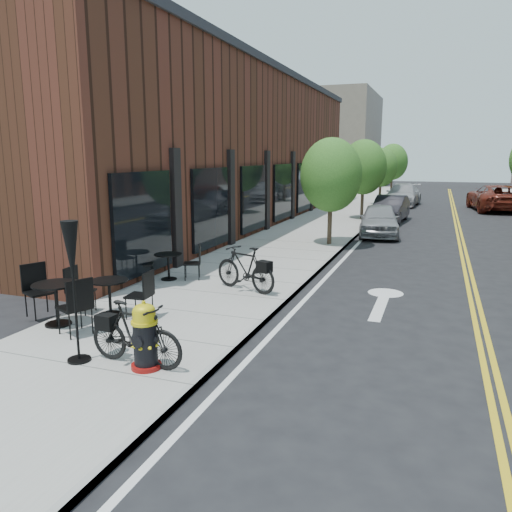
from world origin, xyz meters
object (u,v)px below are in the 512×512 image
at_px(patio_umbrella, 72,262).
at_px(parked_car_b, 390,209).
at_px(fire_hydrant, 145,337).
at_px(parked_car_c, 403,195).
at_px(bicycle_left, 245,268).
at_px(parked_car_a, 379,220).
at_px(bistro_set_a, 56,298).
at_px(parked_car_far, 496,198).
at_px(bistro_set_b, 110,292).
at_px(bicycle_right, 136,334).
at_px(bistro_set_c, 168,263).

distance_m(patio_umbrella, parked_car_b, 20.17).
distance_m(fire_hydrant, parked_car_c, 28.63).
relative_size(patio_umbrella, parked_car_b, 0.55).
relative_size(bicycle_left, parked_car_a, 0.46).
distance_m(bistro_set_a, patio_umbrella, 2.24).
bearing_deg(parked_car_c, parked_car_far, -8.83).
bearing_deg(fire_hydrant, parked_car_a, 75.26).
distance_m(bistro_set_a, bistro_set_b, 1.03).
xyz_separation_m(bicycle_left, bistro_set_a, (-2.45, -3.53, -0.01)).
distance_m(bicycle_right, bistro_set_b, 2.69).
bearing_deg(bicycle_left, patio_umbrella, 9.44).
xyz_separation_m(bicycle_left, parked_car_c, (1.95, 23.92, 0.05)).
bearing_deg(bistro_set_a, parked_car_c, 104.66).
distance_m(bicycle_left, bistro_set_a, 4.30).
bearing_deg(parked_car_c, bistro_set_a, -94.43).
bearing_deg(parked_car_a, fire_hydrant, -103.12).
bearing_deg(parked_car_b, bistro_set_a, -98.83).
height_order(fire_hydrant, bistro_set_a, bistro_set_a).
relative_size(patio_umbrella, parked_car_far, 0.39).
distance_m(bicycle_left, bicycle_right, 4.61).
height_order(fire_hydrant, bicycle_right, fire_hydrant).
height_order(bicycle_right, parked_car_far, parked_car_far).
height_order(parked_car_b, parked_car_far, parked_car_far).
xyz_separation_m(patio_umbrella, parked_car_a, (2.89, 15.14, -1.05)).
distance_m(fire_hydrant, parked_car_a, 15.12).
bearing_deg(bistro_set_c, parked_car_far, 42.35).
height_order(bistro_set_b, parked_car_far, parked_car_far).
bearing_deg(patio_umbrella, parked_car_c, 84.26).
xyz_separation_m(bistro_set_a, patio_umbrella, (1.52, -1.26, 1.06)).
bearing_deg(patio_umbrella, parked_car_far, 72.98).
distance_m(fire_hydrant, patio_umbrella, 1.59).
height_order(bistro_set_c, parked_car_b, parked_car_b).
height_order(patio_umbrella, parked_car_b, patio_umbrella).
height_order(parked_car_b, parked_car_c, parked_car_c).
height_order(bicycle_left, bicycle_right, bicycle_left).
bearing_deg(parked_car_c, parked_car_a, -85.30).
distance_m(bistro_set_c, parked_car_b, 15.41).
relative_size(bicycle_right, bistro_set_c, 1.00).
bearing_deg(bistro_set_b, parked_car_c, 76.64).
bearing_deg(bistro_set_b, parked_car_b, 72.71).
relative_size(bicycle_left, parked_car_far, 0.32).
distance_m(bistro_set_b, parked_car_b, 18.23).
bearing_deg(bicycle_right, patio_umbrella, 104.50).
xyz_separation_m(fire_hydrant, bistro_set_a, (-2.66, 1.13, 0.03)).
bearing_deg(patio_umbrella, bicycle_left, 78.94).
height_order(patio_umbrella, parked_car_c, patio_umbrella).
distance_m(bicycle_right, parked_car_c, 28.59).
bearing_deg(patio_umbrella, bistro_set_b, 114.08).
distance_m(bicycle_right, bistro_set_a, 2.68).
bearing_deg(bistro_set_a, bistro_set_b, 79.69).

